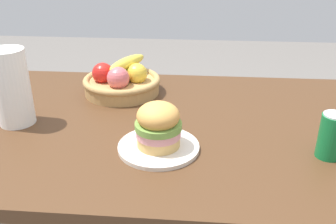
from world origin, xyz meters
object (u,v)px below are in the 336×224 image
Objects in this scene: sandwich at (158,125)px; soda_can at (331,136)px; fruit_basket at (122,81)px; plate at (159,147)px; paper_towel_roll at (12,88)px.

sandwich reaches higher than soda_can.
soda_can is 0.43× the size of fruit_basket.
sandwich is (0.00, 0.00, 0.07)m from plate.
soda_can is 0.93m from paper_towel_roll.
fruit_basket reaches higher than soda_can.
sandwich is at bearing 0.00° from plate.
plate is at bearing -65.49° from fruit_basket.
plate is 0.44m from fruit_basket.
soda_can is at bearing -31.92° from fruit_basket.
paper_towel_roll reaches higher than fruit_basket.
plate is 0.49m from paper_towel_roll.
fruit_basket is 1.21× the size of paper_towel_roll.
plate is 0.79× the size of fruit_basket.
sandwich is at bearing -14.85° from paper_towel_roll.
soda_can is at bearing 0.02° from sandwich.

